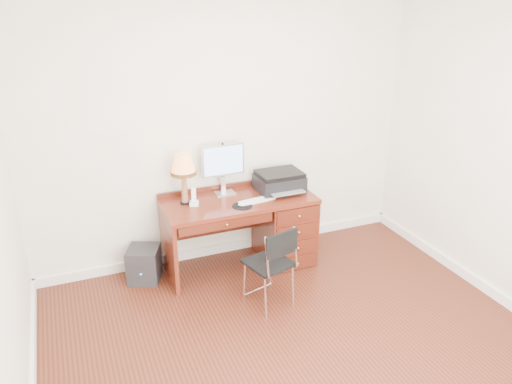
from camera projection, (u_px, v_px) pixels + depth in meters
name	position (u px, v px, depth m)	size (l,w,h in m)	color
ground	(301.00, 348.00, 4.01)	(4.00, 4.00, 0.00)	#3B160D
room_shell	(269.00, 301.00, 4.53)	(4.00, 4.00, 4.00)	white
desk	(268.00, 224.00, 5.17)	(1.50, 0.67, 0.75)	maroon
monitor	(223.00, 163.00, 4.96)	(0.44, 0.15, 0.51)	silver
keyboard	(257.00, 200.00, 4.87)	(0.37, 0.11, 0.01)	white
mouse_pad	(242.00, 205.00, 4.76)	(0.20, 0.20, 0.04)	black
printer	(279.00, 181.00, 5.09)	(0.46, 0.36, 0.20)	black
leg_lamp	(183.00, 167.00, 4.69)	(0.24, 0.24, 0.50)	black
phone	(194.00, 200.00, 4.76)	(0.11, 0.11, 0.18)	white
pen_cup	(273.00, 182.00, 5.20)	(0.09, 0.09, 0.11)	black
chair	(271.00, 260.00, 4.37)	(0.45, 0.45, 0.78)	black
equipment_box	(144.00, 264.00, 4.89)	(0.30, 0.30, 0.34)	black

